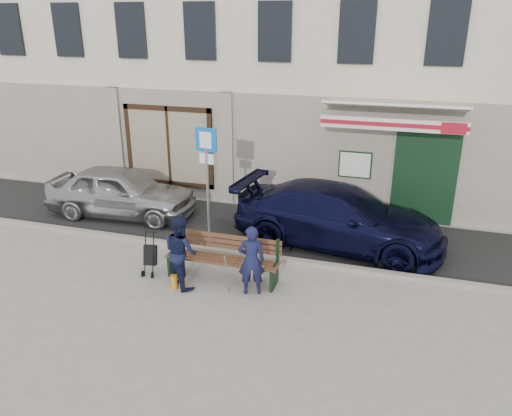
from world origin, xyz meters
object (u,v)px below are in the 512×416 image
at_px(parking_sign, 207,169).
at_px(stroller, 150,256).
at_px(bench, 220,259).
at_px(woman, 181,251).
at_px(car_navy, 338,217).
at_px(car_silver, 121,191).
at_px(man, 251,260).

xyz_separation_m(parking_sign, stroller, (-0.72, -1.56, -1.55)).
relative_size(bench, woman, 1.57).
relative_size(car_navy, woman, 3.27).
bearing_deg(car_silver, woman, -136.68).
relative_size(parking_sign, woman, 1.89).
bearing_deg(car_silver, parking_sign, -115.10).
height_order(car_silver, stroller, car_silver).
height_order(parking_sign, stroller, parking_sign).
height_order(parking_sign, bench, parking_sign).
height_order(bench, stroller, bench).
bearing_deg(stroller, man, -14.49).
distance_m(car_navy, stroller, 4.47).
bearing_deg(man, car_navy, -133.60).
distance_m(man, woman, 1.46).
xyz_separation_m(bench, man, (0.80, -0.38, 0.26)).
relative_size(woman, stroller, 1.64).
relative_size(car_silver, car_navy, 0.81).
xyz_separation_m(car_navy, stroller, (-3.59, -2.64, -0.31)).
bearing_deg(woman, stroller, 17.45).
bearing_deg(woman, parking_sign, -51.51).
bearing_deg(parking_sign, woman, -76.64).
height_order(car_navy, woman, woman).
relative_size(car_silver, stroller, 4.37).
height_order(car_navy, stroller, car_navy).
bearing_deg(parking_sign, bench, -50.02).
bearing_deg(car_navy, parking_sign, 117.50).
distance_m(parking_sign, man, 2.63).
distance_m(car_silver, woman, 4.46).
height_order(parking_sign, woman, parking_sign).
bearing_deg(car_navy, bench, 145.93).
xyz_separation_m(bench, woman, (-0.65, -0.50, 0.31)).
distance_m(car_silver, stroller, 3.69).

